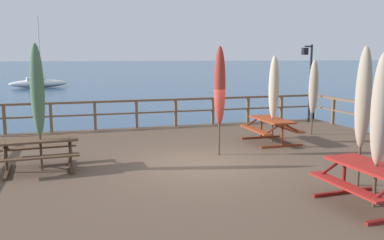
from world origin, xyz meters
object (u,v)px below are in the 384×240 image
object	(u,v)px
picnic_table_mid_left	(271,125)
patio_umbrella_tall_mid_right	(37,91)
sailboat_distant	(38,83)
lamp_post_hooked	(308,71)
patio_umbrella_tall_mid_left	(220,87)
patio_umbrella_short_back	(380,111)
picnic_table_front_right	(39,147)
picnic_table_mid_right	(371,177)
patio_umbrella_tall_front	(363,98)
patio_umbrella_tall_back_right	(274,88)
patio_umbrella_short_mid	(313,87)

from	to	relation	value
picnic_table_mid_left	patio_umbrella_tall_mid_right	xyz separation A→B (m)	(-6.80, -1.31, 1.37)
patio_umbrella_tall_mid_right	sailboat_distant	distance (m)	37.19
picnic_table_mid_left	lamp_post_hooked	xyz separation A→B (m)	(3.32, 3.22, 1.56)
patio_umbrella_tall_mid_right	picnic_table_mid_left	bearing A→B (deg)	10.92
picnic_table_mid_left	patio_umbrella_tall_mid_left	size ratio (longest dim) A/B	0.59
patio_umbrella_short_back	lamp_post_hooked	bearing A→B (deg)	64.70
picnic_table_mid_left	picnic_table_front_right	distance (m)	6.97
picnic_table_mid_right	lamp_post_hooked	distance (m)	9.83
picnic_table_mid_right	patio_umbrella_tall_mid_left	world-z (taller)	patio_umbrella_tall_mid_left
patio_umbrella_tall_mid_right	patio_umbrella_tall_front	bearing A→B (deg)	-25.93
patio_umbrella_tall_mid_right	patio_umbrella_tall_mid_left	distance (m)	4.63
patio_umbrella_tall_back_right	patio_umbrella_short_mid	xyz separation A→B (m)	(1.95, 0.80, -0.09)
picnic_table_mid_left	patio_umbrella_tall_front	world-z (taller)	patio_umbrella_tall_front
picnic_table_front_right	patio_umbrella_tall_back_right	bearing A→B (deg)	10.05
patio_umbrella_short_back	patio_umbrella_short_mid	size ratio (longest dim) A/B	1.07
picnic_table_mid_left	patio_umbrella_tall_back_right	world-z (taller)	patio_umbrella_tall_back_right
patio_umbrella_tall_front	patio_umbrella_short_mid	xyz separation A→B (m)	(2.28, 5.25, -0.20)
patio_umbrella_tall_front	picnic_table_mid_left	bearing A→B (deg)	86.25
picnic_table_front_right	picnic_table_mid_right	distance (m)	7.34
patio_umbrella_short_back	sailboat_distant	xyz separation A→B (m)	(-8.62, 41.31, -1.92)
patio_umbrella_tall_back_right	patio_umbrella_tall_front	xyz separation A→B (m)	(-0.32, -4.45, 0.12)
picnic_table_mid_left	sailboat_distant	world-z (taller)	sailboat_distant
picnic_table_mid_left	patio_umbrella_short_back	xyz separation A→B (m)	(-0.84, -5.59, 1.22)
picnic_table_mid_left	lamp_post_hooked	world-z (taller)	lamp_post_hooked
picnic_table_front_right	patio_umbrella_tall_front	size ratio (longest dim) A/B	0.64
picnic_table_mid_right	patio_umbrella_tall_mid_left	bearing A→B (deg)	106.30
patio_umbrella_short_back	sailboat_distant	bearing A→B (deg)	101.78
patio_umbrella_short_back	sailboat_distant	size ratio (longest dim) A/B	0.36
patio_umbrella_tall_front	patio_umbrella_tall_mid_right	bearing A→B (deg)	154.07
patio_umbrella_tall_mid_left	sailboat_distant	world-z (taller)	sailboat_distant
picnic_table_mid_right	patio_umbrella_tall_mid_right	distance (m)	7.39
patio_umbrella_tall_mid_right	patio_umbrella_short_mid	xyz separation A→B (m)	(8.79, 2.08, -0.26)
patio_umbrella_tall_mid_right	patio_umbrella_tall_mid_left	xyz separation A→B (m)	(4.63, 0.21, -0.02)
picnic_table_mid_left	patio_umbrella_tall_back_right	distance (m)	1.20
picnic_table_front_right	patio_umbrella_tall_front	world-z (taller)	patio_umbrella_tall_front
picnic_table_front_right	patio_umbrella_tall_mid_left	xyz separation A→B (m)	(4.68, 0.15, 1.35)
sailboat_distant	patio_umbrella_short_mid	bearing A→B (deg)	-71.87
patio_umbrella_tall_mid_right	sailboat_distant	bearing A→B (deg)	94.10
picnic_table_mid_left	patio_umbrella_tall_mid_left	world-z (taller)	patio_umbrella_tall_mid_left
patio_umbrella_tall_mid_left	patio_umbrella_tall_front	bearing A→B (deg)	-60.85
patio_umbrella_short_mid	picnic_table_mid_left	bearing A→B (deg)	-158.77
picnic_table_mid_left	patio_umbrella_tall_front	bearing A→B (deg)	-93.75
patio_umbrella_tall_mid_right	lamp_post_hooked	xyz separation A→B (m)	(10.13, 4.54, 0.19)
sailboat_distant	picnic_table_mid_left	bearing A→B (deg)	-75.17
picnic_table_mid_left	sailboat_distant	xyz separation A→B (m)	(-9.46, 35.72, -0.70)
picnic_table_mid_left	patio_umbrella_tall_front	xyz separation A→B (m)	(-0.29, -4.48, 1.31)
patio_umbrella_short_back	patio_umbrella_short_mid	world-z (taller)	patio_umbrella_short_back
patio_umbrella_tall_front	lamp_post_hooked	distance (m)	8.51
patio_umbrella_tall_front	lamp_post_hooked	size ratio (longest dim) A/B	0.92
patio_umbrella_tall_mid_right	lamp_post_hooked	world-z (taller)	lamp_post_hooked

